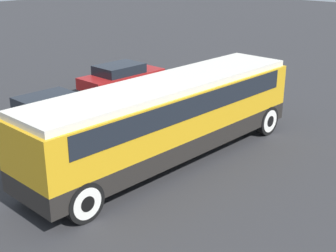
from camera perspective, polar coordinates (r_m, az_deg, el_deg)
ground_plane at (r=16.78m, az=0.00°, el=-4.24°), size 120.00×120.00×0.00m
tour_bus at (r=16.19m, az=0.23°, el=1.66°), size 11.29×2.57×2.94m
parked_car_near at (r=25.70m, az=-5.70°, el=6.04°), size 4.79×1.98×1.37m
parked_car_mid at (r=20.18m, az=-14.10°, el=1.69°), size 4.58×1.97×1.48m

